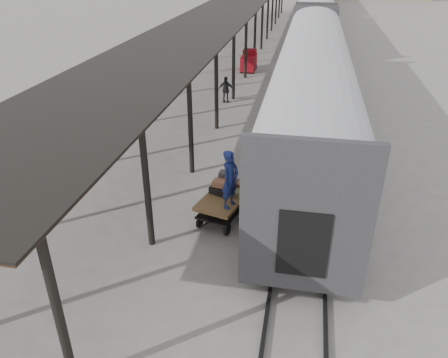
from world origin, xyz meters
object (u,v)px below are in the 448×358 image
porter (230,179)px  pedestrian (226,90)px  baggage_cart (226,200)px  luggage_tug (249,62)px

porter → pedestrian: size_ratio=1.23×
baggage_cart → porter: porter is taller
baggage_cart → luggage_tug: luggage_tug is taller
luggage_tug → pedestrian: 7.71m
baggage_cart → porter: size_ratio=1.38×
luggage_tug → pedestrian: (-0.28, -7.70, 0.08)m
luggage_tug → baggage_cart: bearing=-83.9°
luggage_tug → porter: size_ratio=0.90×
baggage_cart → luggage_tug: size_ratio=1.53×
baggage_cart → luggage_tug: bearing=110.8°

